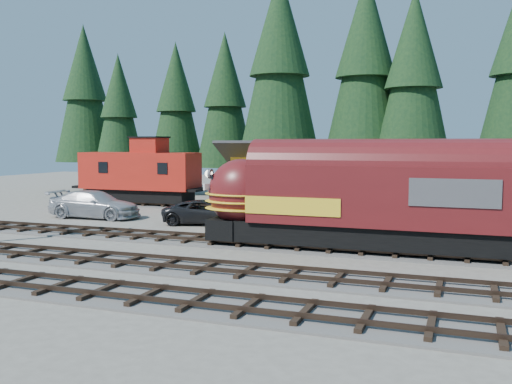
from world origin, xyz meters
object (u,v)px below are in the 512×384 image
(depot, at_px, (334,180))
(pickup_truck_a, at_px, (207,212))
(caboose, at_px, (140,174))
(pickup_truck_b, at_px, (95,204))
(locomotive, at_px, (344,202))

(depot, bearing_deg, pickup_truck_a, -175.38)
(pickup_truck_a, bearing_deg, caboose, 36.42)
(caboose, relative_size, pickup_truck_a, 1.81)
(pickup_truck_b, bearing_deg, locomotive, -109.97)
(depot, xyz_separation_m, caboose, (-17.94, 7.50, -0.38))
(locomotive, height_order, pickup_truck_b, locomotive)
(locomotive, bearing_deg, depot, 106.70)
(caboose, height_order, pickup_truck_b, caboose)
(locomotive, xyz_separation_m, pickup_truck_b, (-18.44, 5.86, -1.44))
(depot, distance_m, pickup_truck_b, 16.63)
(pickup_truck_a, xyz_separation_m, pickup_truck_b, (-8.50, 0.01, 0.17))
(locomotive, height_order, pickup_truck_a, locomotive)
(locomotive, bearing_deg, pickup_truck_b, 162.36)
(locomotive, bearing_deg, caboose, 144.86)
(caboose, bearing_deg, pickup_truck_b, -79.87)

